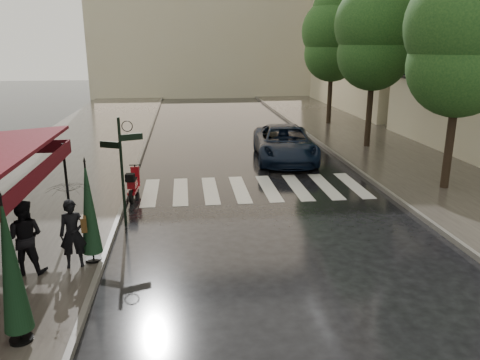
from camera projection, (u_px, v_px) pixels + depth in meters
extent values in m
plane|color=black|center=(165.00, 271.00, 10.68)|extent=(120.00, 120.00, 0.00)
cube|color=#38332D|center=(75.00, 155.00, 21.59)|extent=(6.00, 60.00, 0.12)
cube|color=#38332D|center=(381.00, 147.00, 23.27)|extent=(5.50, 60.00, 0.12)
cube|color=#595651|center=(142.00, 153.00, 21.93)|extent=(0.12, 60.00, 0.16)
cube|color=#595651|center=(326.00, 148.00, 22.95)|extent=(0.12, 60.00, 0.16)
cube|color=silver|center=(150.00, 192.00, 16.32)|extent=(0.50, 3.20, 0.01)
cube|color=silver|center=(181.00, 191.00, 16.44)|extent=(0.50, 3.20, 0.01)
cube|color=silver|center=(210.00, 190.00, 16.56)|extent=(0.50, 3.20, 0.01)
cube|color=silver|center=(240.00, 189.00, 16.68)|extent=(0.50, 3.20, 0.01)
cube|color=silver|center=(269.00, 188.00, 16.80)|extent=(0.50, 3.20, 0.01)
cube|color=silver|center=(297.00, 187.00, 16.92)|extent=(0.50, 3.20, 0.01)
cube|color=silver|center=(325.00, 186.00, 17.04)|extent=(0.50, 3.20, 0.01)
cube|color=silver|center=(353.00, 185.00, 17.16)|extent=(0.50, 3.20, 0.01)
cube|color=#4E0B0E|center=(30.00, 183.00, 9.26)|extent=(0.04, 7.00, 0.35)
cylinder|color=black|center=(67.00, 186.00, 12.64)|extent=(0.07, 0.07, 2.35)
cylinder|color=black|center=(122.00, 173.00, 12.97)|extent=(0.08, 0.08, 3.10)
cube|color=black|center=(131.00, 137.00, 12.72)|extent=(0.62, 0.26, 0.18)
cube|color=black|center=(110.00, 145.00, 12.71)|extent=(0.56, 0.29, 0.18)
cylinder|color=black|center=(451.00, 128.00, 15.91)|extent=(0.28, 0.28, 4.26)
sphere|color=#143715|center=(459.00, 66.00, 15.34)|extent=(3.40, 3.40, 3.40)
sphere|color=#143715|center=(465.00, 24.00, 14.98)|extent=(3.80, 3.80, 3.80)
cylinder|color=black|center=(370.00, 100.00, 22.54)|extent=(0.28, 0.28, 4.48)
sphere|color=#143715|center=(374.00, 54.00, 21.94)|extent=(3.40, 3.40, 3.40)
sphere|color=#143715|center=(376.00, 24.00, 21.55)|extent=(3.80, 3.80, 3.80)
cylinder|color=black|center=(330.00, 88.00, 29.25)|extent=(0.28, 0.28, 4.37)
sphere|color=#143715|center=(332.00, 54.00, 28.66)|extent=(3.40, 3.40, 3.40)
sphere|color=#143715|center=(333.00, 31.00, 28.29)|extent=(3.80, 3.80, 3.80)
sphere|color=#143715|center=(334.00, 9.00, 27.94)|extent=(2.60, 2.60, 2.60)
imported|color=black|center=(73.00, 234.00, 10.45)|extent=(0.64, 0.48, 1.58)
imported|color=black|center=(67.00, 183.00, 10.12)|extent=(1.10, 1.12, 0.86)
cube|color=#432C12|center=(84.00, 224.00, 10.47)|extent=(0.18, 0.31, 0.34)
imported|color=black|center=(25.00, 237.00, 10.15)|extent=(0.86, 0.69, 1.68)
cylinder|color=black|center=(131.00, 197.00, 15.21)|extent=(0.12, 0.43, 0.43)
cylinder|color=black|center=(137.00, 186.00, 16.27)|extent=(0.12, 0.43, 0.43)
cube|color=maroon|center=(134.00, 189.00, 15.74)|extent=(0.33, 1.17, 0.09)
cube|color=maroon|center=(132.00, 183.00, 15.45)|extent=(0.30, 0.51, 0.25)
cube|color=maroon|center=(135.00, 176.00, 16.03)|extent=(0.29, 0.13, 0.67)
cylinder|color=black|center=(135.00, 165.00, 16.01)|extent=(0.41, 0.06, 0.03)
cube|color=black|center=(130.00, 178.00, 15.06)|extent=(0.30, 0.29, 0.25)
imported|color=black|center=(285.00, 143.00, 20.70)|extent=(2.96, 5.63, 1.51)
cylinder|color=black|center=(22.00, 339.00, 7.98)|extent=(0.39, 0.39, 0.05)
cylinder|color=black|center=(11.00, 270.00, 7.61)|extent=(0.04, 0.04, 2.55)
cone|color=black|center=(10.00, 263.00, 7.58)|extent=(0.48, 0.48, 2.42)
cylinder|color=black|center=(94.00, 259.00, 10.93)|extent=(0.37, 0.37, 0.05)
cylinder|color=black|center=(89.00, 212.00, 10.60)|extent=(0.04, 0.04, 2.33)
cone|color=black|center=(89.00, 207.00, 10.56)|extent=(0.46, 0.46, 2.21)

